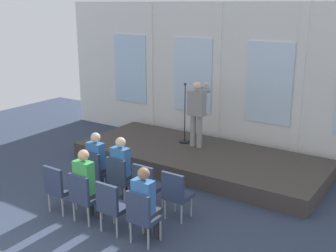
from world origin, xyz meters
name	(u,v)px	position (x,y,z in m)	size (l,w,h in m)	color
rear_partition	(231,79)	(0.04, 6.83, 1.94)	(10.97, 0.14, 3.89)	silver
stage_platform	(199,159)	(0.00, 5.29, 0.19)	(6.02, 2.49, 0.37)	#3F3833
speaker	(197,109)	(-0.26, 5.59, 1.33)	(0.50, 0.69, 1.65)	gray
mic_stand	(185,130)	(-0.68, 5.70, 0.71)	(0.28, 0.28, 1.55)	black
chair_r0_c0	(95,170)	(-0.99, 2.72, 0.53)	(0.46, 0.44, 0.94)	#99999E
audience_r0_c0	(98,159)	(-0.99, 2.80, 0.73)	(0.36, 0.39, 1.32)	#2D2D33
chair_r0_c1	(120,177)	(-0.33, 2.72, 0.53)	(0.46, 0.44, 0.94)	#99999E
audience_r0_c1	(122,166)	(-0.33, 2.80, 0.74)	(0.36, 0.39, 1.34)	#2D2D33
chair_r0_c2	(147,184)	(0.33, 2.72, 0.53)	(0.46, 0.44, 0.94)	#99999E
chair_r0_c3	(176,192)	(0.99, 2.72, 0.53)	(0.46, 0.44, 0.94)	#99999E
chair_r1_c0	(58,186)	(-0.99, 1.72, 0.53)	(0.46, 0.44, 0.94)	#99999E
chair_r1_c1	(84,195)	(-0.33, 1.72, 0.53)	(0.46, 0.44, 0.94)	#99999E
audience_r1_c1	(86,182)	(-0.33, 1.80, 0.76)	(0.36, 0.39, 1.37)	#2D2D33
chair_r1_c2	(112,204)	(0.33, 1.72, 0.53)	(0.46, 0.44, 0.94)	#99999E
chair_r1_c3	(142,214)	(0.99, 1.72, 0.53)	(0.46, 0.44, 0.94)	#99999E
audience_r1_c3	(145,201)	(0.99, 1.80, 0.74)	(0.36, 0.39, 1.33)	#2D2D33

